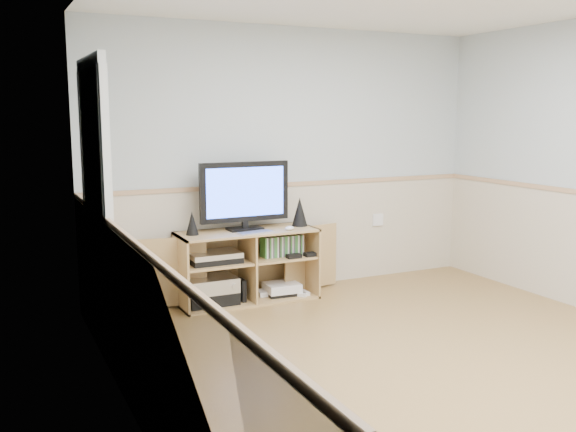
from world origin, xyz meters
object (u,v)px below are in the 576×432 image
(media_cabinet, at_px, (245,264))
(game_consoles, at_px, (280,289))
(monitor, at_px, (245,193))
(keyboard, at_px, (256,232))

(media_cabinet, relative_size, game_consoles, 4.38)
(monitor, bearing_deg, game_consoles, -10.56)
(keyboard, bearing_deg, monitor, 89.24)
(monitor, height_order, game_consoles, monitor)
(monitor, xyz_separation_m, keyboard, (0.03, -0.19, -0.33))
(monitor, distance_m, keyboard, 0.38)
(keyboard, height_order, game_consoles, keyboard)
(media_cabinet, relative_size, keyboard, 6.28)
(monitor, relative_size, keyboard, 2.67)
(monitor, height_order, keyboard, monitor)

